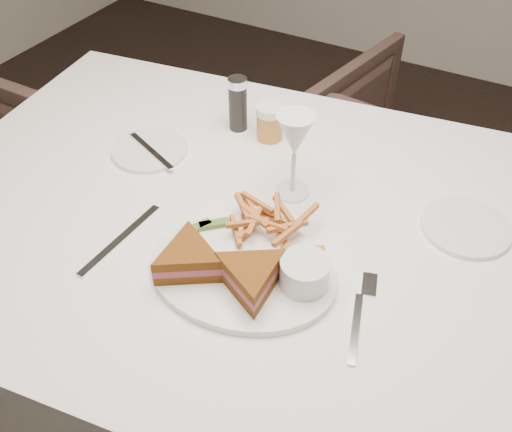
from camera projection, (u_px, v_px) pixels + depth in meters
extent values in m
cube|color=white|center=(266.00, 339.00, 1.31)|extent=(1.49, 1.09, 0.75)
imported|color=#4D362F|center=(419.00, 157.00, 1.91)|extent=(0.73, 0.70, 0.65)
ellipsoid|color=white|center=(243.00, 271.00, 0.95)|extent=(0.35, 0.29, 0.01)
cube|color=silver|center=(121.00, 239.00, 1.01)|extent=(0.03, 0.21, 0.00)
cylinder|color=white|center=(150.00, 150.00, 1.21)|extent=(0.16, 0.16, 0.01)
cylinder|color=white|center=(466.00, 227.00, 1.03)|extent=(0.16, 0.16, 0.01)
cylinder|color=black|center=(238.00, 104.00, 1.24)|extent=(0.04, 0.04, 0.12)
cylinder|color=#B9712C|center=(270.00, 122.00, 1.22)|extent=(0.06, 0.06, 0.08)
cube|color=#4A6E26|center=(214.00, 224.00, 1.02)|extent=(0.05, 0.05, 0.01)
cube|color=#4A6E26|center=(197.00, 228.00, 1.01)|extent=(0.04, 0.06, 0.01)
cylinder|color=white|center=(304.00, 273.00, 0.91)|extent=(0.08, 0.08, 0.05)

